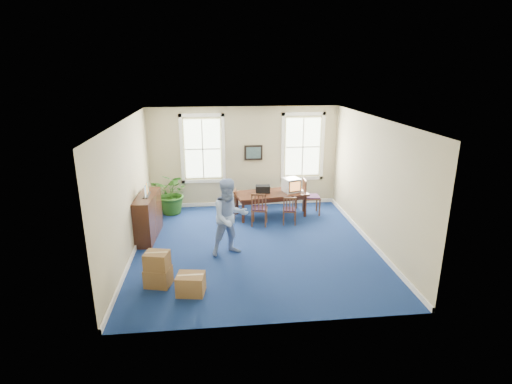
{
  "coord_description": "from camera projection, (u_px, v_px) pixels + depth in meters",
  "views": [
    {
      "loc": [
        -0.97,
        -9.23,
        4.33
      ],
      "look_at": [
        0.1,
        0.6,
        1.25
      ],
      "focal_mm": 28.0,
      "sensor_mm": 36.0,
      "label": 1
    }
  ],
  "objects": [
    {
      "name": "baseboard_back",
      "position": [
        244.0,
        203.0,
        13.19
      ],
      "size": [
        6.0,
        0.04,
        0.12
      ],
      "primitive_type": "cube",
      "color": "white",
      "rests_on": "ground"
    },
    {
      "name": "baseboard_left",
      "position": [
        135.0,
        249.0,
        9.82
      ],
      "size": [
        0.04,
        6.5,
        0.12
      ],
      "primitive_type": "cube",
      "color": "white",
      "rests_on": "ground"
    },
    {
      "name": "chair_end_right",
      "position": [
        312.0,
        197.0,
        12.24
      ],
      "size": [
        0.52,
        0.52,
        1.11
      ],
      "primitive_type": null,
      "rotation": [
        0.0,
        0.0,
        1.53
      ],
      "color": "brown",
      "rests_on": "ground"
    },
    {
      "name": "floor",
      "position": [
        255.0,
        246.0,
        10.15
      ],
      "size": [
        6.5,
        6.5,
        0.0
      ],
      "primitive_type": "plane",
      "color": "navy",
      "rests_on": "ground"
    },
    {
      "name": "equipment_bag",
      "position": [
        263.0,
        189.0,
        12.05
      ],
      "size": [
        0.45,
        0.31,
        0.21
      ],
      "primitive_type": "cube",
      "rotation": [
        0.0,
        0.0,
        -0.07
      ],
      "color": "black",
      "rests_on": "conference_table"
    },
    {
      "name": "wall_back",
      "position": [
        244.0,
        157.0,
        12.76
      ],
      "size": [
        6.5,
        0.0,
        6.5
      ],
      "primitive_type": "plane",
      "rotation": [
        1.57,
        0.0,
        0.0
      ],
      "color": "tan",
      "rests_on": "ground"
    },
    {
      "name": "credenza",
      "position": [
        148.0,
        215.0,
        10.51
      ],
      "size": [
        0.56,
        1.6,
        1.24
      ],
      "primitive_type": "cube",
      "rotation": [
        0.0,
        0.0,
        -0.07
      ],
      "color": "#3C1D11",
      "rests_on": "ground"
    },
    {
      "name": "cardboard_boxes",
      "position": [
        168.0,
        265.0,
        8.32
      ],
      "size": [
        1.66,
        1.66,
        0.78
      ],
      "primitive_type": null,
      "rotation": [
        0.0,
        0.0,
        -0.24
      ],
      "color": "olive",
      "rests_on": "ground"
    },
    {
      "name": "man",
      "position": [
        230.0,
        217.0,
        9.45
      ],
      "size": [
        1.1,
        0.96,
        1.89
      ],
      "primitive_type": "imported",
      "rotation": [
        0.0,
        0.0,
        0.32
      ],
      "color": "#89A3D4",
      "rests_on": "ground"
    },
    {
      "name": "brochure_rack",
      "position": [
        146.0,
        187.0,
        10.28
      ],
      "size": [
        0.37,
        0.71,
        0.31
      ],
      "primitive_type": null,
      "rotation": [
        0.0,
        0.0,
        -0.37
      ],
      "color": "#99999E",
      "rests_on": "credenza"
    },
    {
      "name": "wall_front",
      "position": [
        275.0,
        241.0,
        6.59
      ],
      "size": [
        6.5,
        0.0,
        6.5
      ],
      "primitive_type": "plane",
      "rotation": [
        -1.57,
        0.0,
        0.0
      ],
      "color": "tan",
      "rests_on": "ground"
    },
    {
      "name": "window_right",
      "position": [
        303.0,
        147.0,
        12.84
      ],
      "size": [
        1.4,
        0.12,
        2.2
      ],
      "primitive_type": null,
      "color": "white",
      "rests_on": "ground"
    },
    {
      "name": "wall_picture",
      "position": [
        253.0,
        153.0,
        12.69
      ],
      "size": [
        0.58,
        0.06,
        0.48
      ],
      "primitive_type": null,
      "color": "black",
      "rests_on": "ground"
    },
    {
      "name": "wall_right",
      "position": [
        374.0,
        182.0,
        9.98
      ],
      "size": [
        0.0,
        6.5,
        6.5
      ],
      "primitive_type": "plane",
      "rotation": [
        1.57,
        0.0,
        -1.57
      ],
      "color": "tan",
      "rests_on": "ground"
    },
    {
      "name": "chair_end_left",
      "position": [
        229.0,
        203.0,
        12.02
      ],
      "size": [
        0.45,
        0.45,
        0.86
      ],
      "primitive_type": null,
      "rotation": [
        0.0,
        0.0,
        -1.76
      ],
      "color": "brown",
      "rests_on": "ground"
    },
    {
      "name": "ceiling",
      "position": [
        254.0,
        119.0,
        9.2
      ],
      "size": [
        6.5,
        6.5,
        0.0
      ],
      "primitive_type": "plane",
      "rotation": [
        3.14,
        0.0,
        0.0
      ],
      "color": "white",
      "rests_on": "ground"
    },
    {
      "name": "chair_near_left",
      "position": [
        259.0,
        208.0,
        11.39
      ],
      "size": [
        0.53,
        0.53,
        0.99
      ],
      "primitive_type": null,
      "rotation": [
        0.0,
        0.0,
        2.93
      ],
      "color": "brown",
      "rests_on": "ground"
    },
    {
      "name": "baseboard_right",
      "position": [
        367.0,
        239.0,
        10.43
      ],
      "size": [
        0.04,
        6.5,
        0.12
      ],
      "primitive_type": "cube",
      "color": "white",
      "rests_on": "ground"
    },
    {
      "name": "potted_plant",
      "position": [
        173.0,
        193.0,
        12.25
      ],
      "size": [
        1.46,
        1.37,
        1.31
      ],
      "primitive_type": "imported",
      "rotation": [
        0.0,
        0.0,
        -0.36
      ],
      "color": "#245216",
      "rests_on": "ground"
    },
    {
      "name": "chair_near_right",
      "position": [
        289.0,
        209.0,
        11.5
      ],
      "size": [
        0.44,
        0.44,
        0.86
      ],
      "primitive_type": null,
      "rotation": [
        0.0,
        0.0,
        2.98
      ],
      "color": "brown",
      "rests_on": "ground"
    },
    {
      "name": "crt_tv",
      "position": [
        291.0,
        185.0,
        12.11
      ],
      "size": [
        0.59,
        0.62,
        0.42
      ],
      "primitive_type": null,
      "rotation": [
        0.0,
        0.0,
        0.32
      ],
      "color": "#B7B7BC",
      "rests_on": "conference_table"
    },
    {
      "name": "game_console",
      "position": [
        301.0,
        191.0,
        12.14
      ],
      "size": [
        0.16,
        0.19,
        0.04
      ],
      "primitive_type": "cube",
      "rotation": [
        0.0,
        0.0,
        -0.14
      ],
      "color": "white",
      "rests_on": "conference_table"
    },
    {
      "name": "wall_left",
      "position": [
        128.0,
        190.0,
        9.36
      ],
      "size": [
        0.0,
        6.5,
        6.5
      ],
      "primitive_type": "plane",
      "rotation": [
        1.57,
        0.0,
        1.57
      ],
      "color": "tan",
      "rests_on": "ground"
    },
    {
      "name": "window_left",
      "position": [
        203.0,
        149.0,
        12.51
      ],
      "size": [
        1.4,
        0.12,
        2.2
      ],
      "primitive_type": null,
      "color": "white",
      "rests_on": "ground"
    },
    {
      "name": "conference_table",
      "position": [
        271.0,
        204.0,
        12.16
      ],
      "size": [
        2.26,
        1.3,
        0.73
      ],
      "primitive_type": null,
      "rotation": [
        0.0,
        0.0,
        0.16
      ],
      "color": "#3C1D11",
      "rests_on": "ground"
    }
  ]
}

